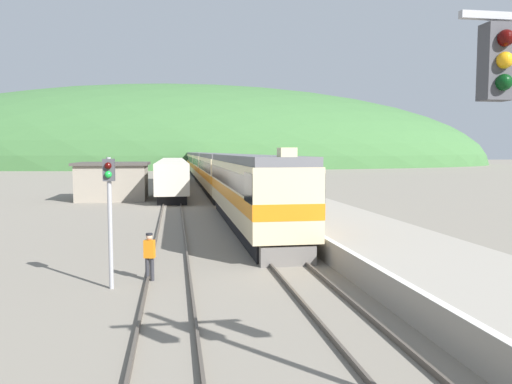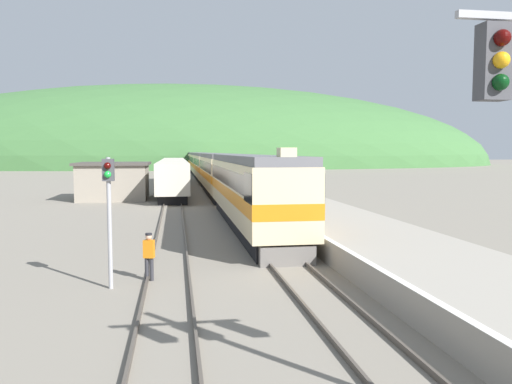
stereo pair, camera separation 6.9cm
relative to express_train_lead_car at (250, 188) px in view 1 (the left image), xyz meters
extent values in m
cube|color=#4C443D|center=(-0.72, 40.56, -2.24)|extent=(0.08, 180.00, 0.16)
cube|color=#4C443D|center=(0.72, 40.56, -2.24)|extent=(0.08, 180.00, 0.16)
cube|color=#4C443D|center=(-5.28, 40.56, -2.24)|extent=(0.08, 180.00, 0.16)
cube|color=#4C443D|center=(-3.84, 40.56, -2.24)|extent=(0.08, 180.00, 0.16)
cube|color=#9E9689|center=(4.26, 20.56, -1.84)|extent=(5.31, 140.00, 0.96)
cube|color=silver|center=(1.72, 20.56, -1.36)|extent=(0.24, 140.00, 0.01)
ellipsoid|color=#3D6B38|center=(0.00, 133.49, -2.32)|extent=(203.97, 91.78, 50.49)
cube|color=gray|center=(-9.97, 19.24, -0.72)|extent=(6.05, 6.25, 3.21)
cube|color=#47423D|center=(-9.97, 19.24, 1.00)|extent=(6.55, 6.75, 0.24)
cube|color=black|center=(0.00, 0.24, -1.90)|extent=(2.33, 19.61, 0.85)
cube|color=beige|center=(0.00, 0.24, 0.03)|extent=(2.84, 20.86, 3.00)
cube|color=orange|center=(0.00, 0.24, -0.21)|extent=(2.87, 20.88, 0.66)
cube|color=black|center=(0.00, 0.24, 0.69)|extent=(2.87, 19.61, 0.90)
cube|color=slate|center=(0.00, 0.24, 1.73)|extent=(2.67, 20.86, 0.40)
cube|color=black|center=(0.00, -9.06, 0.69)|extent=(2.88, 2.20, 1.20)
cube|color=beige|center=(0.00, -9.74, 2.11)|extent=(0.64, 0.80, 0.36)
cube|color=slate|center=(0.00, -9.99, -1.94)|extent=(2.22, 0.40, 0.77)
cube|color=black|center=(0.00, 21.51, -1.90)|extent=(2.33, 18.70, 0.85)
cube|color=beige|center=(0.00, 21.51, 0.03)|extent=(2.84, 19.89, 3.00)
cube|color=orange|center=(0.00, 21.51, -0.21)|extent=(2.87, 19.91, 0.66)
cube|color=black|center=(0.00, 21.51, 0.69)|extent=(2.87, 18.70, 0.90)
cube|color=slate|center=(0.00, 21.51, 1.73)|extent=(2.67, 19.89, 0.40)
cube|color=black|center=(0.00, 42.30, -1.90)|extent=(2.33, 18.70, 0.85)
cube|color=beige|center=(0.00, 42.30, 0.03)|extent=(2.84, 19.89, 3.00)
cube|color=orange|center=(0.00, 42.30, -0.21)|extent=(2.87, 19.91, 0.66)
cube|color=black|center=(0.00, 42.30, 0.69)|extent=(2.87, 18.70, 0.90)
cube|color=slate|center=(0.00, 42.30, 1.73)|extent=(2.67, 19.89, 0.40)
cube|color=black|center=(0.00, 63.10, -1.90)|extent=(2.33, 18.70, 0.85)
cube|color=beige|center=(0.00, 63.10, 0.03)|extent=(2.84, 19.89, 3.00)
cube|color=orange|center=(0.00, 63.10, -0.21)|extent=(2.87, 19.91, 0.66)
cube|color=black|center=(0.00, 63.10, 0.69)|extent=(2.87, 18.70, 0.90)
cube|color=slate|center=(0.00, 63.10, 1.73)|extent=(2.67, 19.89, 0.40)
cube|color=black|center=(0.00, 83.89, -1.90)|extent=(2.33, 18.70, 0.85)
cube|color=beige|center=(0.00, 83.89, 0.03)|extent=(2.84, 19.89, 3.00)
cube|color=orange|center=(0.00, 83.89, -0.21)|extent=(2.87, 19.91, 0.66)
cube|color=black|center=(0.00, 83.89, 0.69)|extent=(2.87, 18.70, 0.90)
cube|color=slate|center=(0.00, 83.89, 1.73)|extent=(2.67, 19.89, 0.40)
cube|color=black|center=(-4.56, 31.55, -1.92)|extent=(2.46, 37.44, 0.80)
cube|color=beige|center=(-4.56, 31.55, -0.20)|extent=(2.90, 39.00, 2.65)
cube|color=#424247|center=(-0.03, -22.51, 3.33)|extent=(0.40, 0.28, 1.02)
sphere|color=#3C0504|center=(-0.03, -22.69, 3.62)|extent=(0.22, 0.22, 0.22)
sphere|color=orange|center=(-0.03, -22.69, 3.33)|extent=(0.22, 0.22, 0.22)
sphere|color=black|center=(-0.03, -22.69, 3.05)|extent=(0.22, 0.22, 0.22)
cylinder|color=#9E9EA3|center=(-6.40, -12.25, -0.18)|extent=(0.14, 0.14, 4.28)
cube|color=#424247|center=(-6.40, -12.25, 1.55)|extent=(0.36, 0.28, 0.71)
sphere|color=#3C0504|center=(-6.40, -12.42, 1.69)|extent=(0.22, 0.22, 0.22)
sphere|color=green|center=(-6.40, -12.42, 1.41)|extent=(0.22, 0.22, 0.22)
cylinder|color=#2D2D33|center=(-5.30, -11.39, -1.92)|extent=(0.14, 0.14, 0.80)
cylinder|color=#2D2D33|center=(-5.14, -11.44, -1.92)|extent=(0.14, 0.14, 0.80)
cube|color=orange|center=(-5.22, -11.42, -1.21)|extent=(0.41, 0.31, 0.62)
sphere|color=tan|center=(-5.22, -11.42, -0.79)|extent=(0.22, 0.22, 0.22)
cylinder|color=black|center=(-5.22, -11.42, -0.70)|extent=(0.23, 0.23, 0.07)
camera|label=1|loc=(-4.33, -28.73, 2.14)|focal=35.00mm
camera|label=2|loc=(-4.26, -28.74, 2.14)|focal=35.00mm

